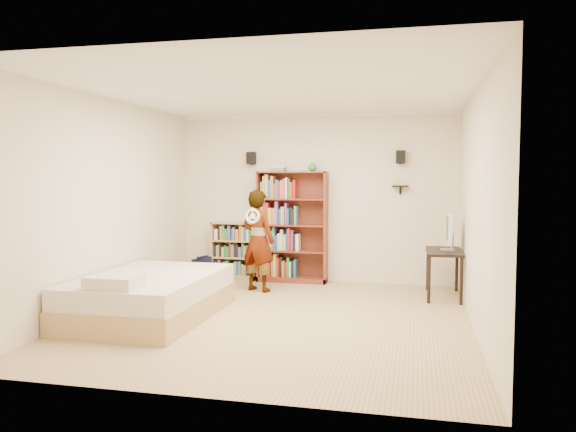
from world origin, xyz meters
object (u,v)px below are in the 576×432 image
object	(u,v)px
low_bookshelf	(235,251)
daybed	(150,291)
tall_bookshelf	(292,227)
person	(258,241)
computer_desk	(444,274)

from	to	relation	value
low_bookshelf	daybed	distance (m)	2.67
tall_bookshelf	person	bearing A→B (deg)	-111.77
tall_bookshelf	daybed	distance (m)	2.94
low_bookshelf	person	size ratio (longest dim) A/B	0.63
computer_desk	daybed	world-z (taller)	computer_desk
tall_bookshelf	computer_desk	xyz separation A→B (m)	(2.33, -0.66, -0.56)
computer_desk	person	distance (m)	2.70
daybed	person	distance (m)	2.03
tall_bookshelf	person	world-z (taller)	tall_bookshelf
daybed	tall_bookshelf	bearing A→B (deg)	65.99
low_bookshelf	computer_desk	bearing A→B (deg)	-11.68
low_bookshelf	tall_bookshelf	bearing A→B (deg)	-1.29
low_bookshelf	person	distance (m)	1.11
tall_bookshelf	low_bookshelf	world-z (taller)	tall_bookshelf
tall_bookshelf	low_bookshelf	distance (m)	1.07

